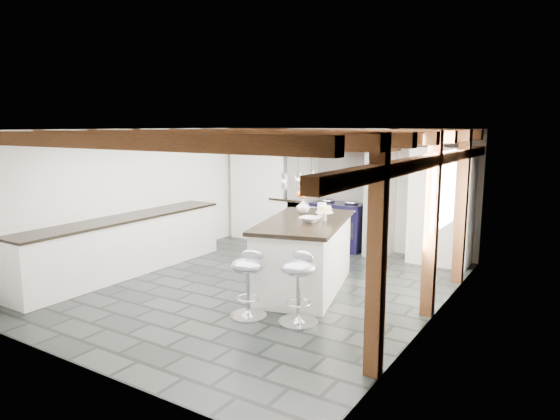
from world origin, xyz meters
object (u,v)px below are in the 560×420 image
Objects in this scene: range_cooker at (339,225)px; bar_stool_far at (248,276)px; kitchen_island at (304,254)px; bar_stool_near at (299,279)px.

range_cooker is 3.78m from bar_stool_far.
bar_stool_near is at bearing -78.29° from kitchen_island.
range_cooker is 0.44× the size of kitchen_island.
kitchen_island is 2.56× the size of bar_stool_near.
kitchen_island is 1.31m from bar_stool_far.
bar_stool_near is at bearing -4.51° from bar_stool_far.
range_cooker is 2.51m from kitchen_island.
range_cooker is at bearing 89.14° from kitchen_island.
range_cooker is 1.18× the size of bar_stool_far.
range_cooker is 3.78m from bar_stool_near.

